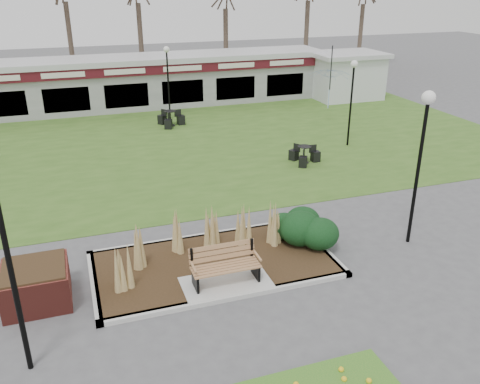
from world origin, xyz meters
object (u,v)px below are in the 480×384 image
object	(u,v)px
lamp_post_mid_right	(353,84)
patio_umbrella	(330,89)
bistro_set_c	(304,157)
bistro_set_d	(170,121)
park_bench	(225,264)
service_hut	(346,75)
food_pavilion	(123,82)
lamp_post_near_right	(423,135)
brick_planter	(36,284)
lamp_post_far_right	(167,67)

from	to	relation	value
lamp_post_mid_right	patio_umbrella	size ratio (longest dim) A/B	1.34
bistro_set_c	patio_umbrella	bearing A→B (deg)	53.51
bistro_set_d	patio_umbrella	size ratio (longest dim) A/B	0.51
park_bench	patio_umbrella	bearing A→B (deg)	52.89
service_hut	bistro_set_c	xyz separation A→B (m)	(-7.72, -10.23, -1.19)
bistro_set_c	bistro_set_d	distance (m)	8.40
food_pavilion	lamp_post_near_right	size ratio (longest dim) A/B	5.57
service_hut	patio_umbrella	size ratio (longest dim) A/B	1.54
food_pavilion	patio_umbrella	bearing A→B (deg)	-35.82
lamp_post_near_right	service_hut	bearing A→B (deg)	65.84
brick_planter	bistro_set_c	xyz separation A→B (m)	(10.18, 6.77, -0.22)
lamp_post_far_right	lamp_post_near_right	bearing A→B (deg)	-76.84
park_bench	lamp_post_far_right	world-z (taller)	lamp_post_far_right
lamp_post_far_right	lamp_post_mid_right	bearing A→B (deg)	-47.41
bistro_set_d	food_pavilion	bearing A→B (deg)	109.63
lamp_post_mid_right	patio_umbrella	distance (m)	3.95
brick_planter	bistro_set_c	size ratio (longest dim) A/B	1.12
bistro_set_d	patio_umbrella	distance (m)	8.35
brick_planter	lamp_post_near_right	bearing A→B (deg)	-1.92
service_hut	lamp_post_mid_right	xyz separation A→B (m)	(-4.80, -8.71, 1.33)
park_bench	service_hut	size ratio (longest dim) A/B	0.39
park_bench	bistro_set_c	bearing A→B (deg)	52.46
lamp_post_near_right	lamp_post_mid_right	xyz separation A→B (m)	(2.98, 8.63, -0.44)
food_pavilion	service_hut	size ratio (longest dim) A/B	5.59
brick_planter	lamp_post_mid_right	distance (m)	15.67
brick_planter	bistro_set_d	size ratio (longest dim) A/B	1.03
brick_planter	lamp_post_far_right	bearing A→B (deg)	67.66
lamp_post_far_right	patio_umbrella	bearing A→B (deg)	-25.06
lamp_post_far_right	patio_umbrella	size ratio (longest dim) A/B	1.34
lamp_post_near_right	park_bench	bearing A→B (deg)	-175.88
food_pavilion	patio_umbrella	distance (m)	11.90
park_bench	food_pavilion	xyz separation A→B (m)	(0.00, 19.71, 0.89)
lamp_post_mid_right	bistro_set_d	bearing A→B (deg)	140.08
bistro_set_c	lamp_post_far_right	bearing A→B (deg)	113.23
service_hut	lamp_post_far_right	bearing A→B (deg)	-172.94
lamp_post_far_right	bistro_set_c	size ratio (longest dim) A/B	2.85
park_bench	food_pavilion	bearing A→B (deg)	90.00
service_hut	brick_planter	bearing A→B (deg)	-136.48
park_bench	brick_planter	size ratio (longest dim) A/B	1.13
food_pavilion	service_hut	world-z (taller)	food_pavilion
food_pavilion	bistro_set_c	distance (m)	13.55
brick_planter	service_hut	world-z (taller)	service_hut
lamp_post_mid_right	bistro_set_d	world-z (taller)	lamp_post_mid_right
bistro_set_d	service_hut	bearing A→B (deg)	13.73
brick_planter	lamp_post_far_right	xyz separation A→B (m)	(6.40, 15.58, 2.31)
lamp_post_near_right	lamp_post_far_right	xyz separation A→B (m)	(-3.72, 15.92, -0.44)
brick_planter	patio_umbrella	world-z (taller)	patio_umbrella
brick_planter	lamp_post_near_right	xyz separation A→B (m)	(10.12, -0.34, 2.74)
park_bench	lamp_post_far_right	xyz separation A→B (m)	(2.00, 16.33, 2.20)
service_hut	bistro_set_d	size ratio (longest dim) A/B	3.03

